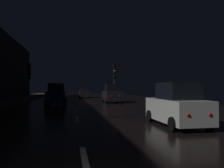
% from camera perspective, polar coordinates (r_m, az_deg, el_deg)
% --- Properties ---
extents(ground, '(27.45, 84.00, 0.02)m').
position_cam_1_polar(ground, '(27.11, -9.62, -4.57)').
color(ground, black).
extents(sidewalk_left, '(4.40, 84.00, 0.15)m').
position_cam_1_polar(sidewalk_left, '(28.04, -25.23, -4.20)').
color(sidewalk_left, '#38332B').
rests_on(sidewalk_left, ground).
extents(lane_centerline, '(0.16, 31.59, 0.01)m').
position_cam_1_polar(lane_centerline, '(20.27, -9.38, -5.77)').
color(lane_centerline, beige).
rests_on(lane_centerline, ground).
extents(traffic_light_far_right, '(0.32, 0.47, 4.80)m').
position_cam_1_polar(traffic_light_far_right, '(29.43, 0.60, 2.52)').
color(traffic_light_far_right, '#38383A').
rests_on(traffic_light_far_right, ground).
extents(traffic_light_far_left, '(0.37, 0.48, 4.64)m').
position_cam_1_polar(traffic_light_far_left, '(28.95, -20.05, 2.36)').
color(traffic_light_far_left, '#38383A').
rests_on(traffic_light_far_left, ground).
extents(car_approaching_headlights, '(1.97, 4.26, 2.15)m').
position_cam_1_polar(car_approaching_headlights, '(23.49, -13.76, -2.70)').
color(car_approaching_headlights, '#141E51').
rests_on(car_approaching_headlights, ground).
extents(car_parked_right_near, '(1.79, 3.88, 1.95)m').
position_cam_1_polar(car_parked_right_near, '(10.83, 15.86, -5.29)').
color(car_parked_right_near, silver).
rests_on(car_parked_right_near, ground).
extents(car_distant_taillights, '(1.85, 4.00, 2.01)m').
position_cam_1_polar(car_distant_taillights, '(39.08, -6.91, -2.08)').
color(car_distant_taillights, black).
rests_on(car_distant_taillights, ground).
extents(car_parked_right_far, '(1.96, 4.24, 2.13)m').
position_cam_1_polar(car_parked_right_far, '(26.60, -0.00, -2.52)').
color(car_parked_right_far, black).
rests_on(car_parked_right_far, ground).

